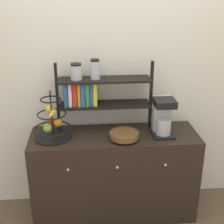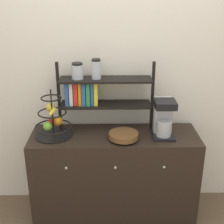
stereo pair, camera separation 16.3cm
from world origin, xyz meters
name	(u,v)px [view 1 (the left image)]	position (x,y,z in m)	size (l,w,h in m)	color
wall_back	(112,69)	(0.00, 0.51, 1.30)	(7.00, 0.05, 2.60)	silver
sideboard	(114,175)	(0.00, 0.23, 0.40)	(1.43, 0.48, 0.80)	black
coffee_maker	(163,116)	(0.41, 0.22, 0.96)	(0.18, 0.21, 0.32)	black
fruit_stand	(52,123)	(-0.51, 0.23, 0.93)	(0.31, 0.31, 0.41)	black
wooden_bowl	(124,135)	(0.07, 0.14, 0.83)	(0.24, 0.24, 0.06)	brown
shelf_hutch	(92,90)	(-0.18, 0.36, 1.16)	(0.82, 0.20, 0.63)	black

